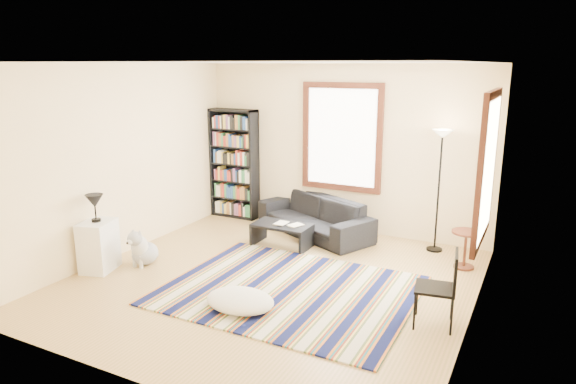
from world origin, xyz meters
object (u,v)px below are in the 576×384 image
at_px(floor_lamp, 438,192).
at_px(folding_chair, 435,288).
at_px(white_cabinet, 99,246).
at_px(floor_cushion, 240,300).
at_px(sofa, 314,216).
at_px(side_table, 465,250).
at_px(dog, 145,246).
at_px(coffee_table, 282,235).
at_px(bookshelf, 234,164).

bearing_deg(floor_lamp, folding_chair, -78.96).
bearing_deg(white_cabinet, floor_cushion, -18.98).
relative_size(sofa, side_table, 3.92).
bearing_deg(floor_lamp, dog, -145.64).
bearing_deg(side_table, floor_cushion, -130.62).
bearing_deg(floor_lamp, coffee_table, -157.75).
distance_m(floor_lamp, folding_chair, 2.47).
xyz_separation_m(floor_lamp, folding_chair, (0.46, -2.37, -0.50)).
distance_m(bookshelf, dog, 2.72).
relative_size(floor_lamp, white_cabinet, 2.66).
xyz_separation_m(floor_cushion, floor_lamp, (1.62, 3.01, 0.83)).
distance_m(floor_cushion, folding_chair, 2.20).
distance_m(side_table, dog, 4.51).
bearing_deg(floor_cushion, dog, 163.76).
distance_m(bookshelf, folding_chair, 4.93).
relative_size(folding_chair, white_cabinet, 1.23).
xyz_separation_m(folding_chair, white_cabinet, (-4.45, -0.52, -0.08)).
distance_m(sofa, floor_lamp, 2.08).
distance_m(floor_cushion, side_table, 3.28).
distance_m(coffee_table, white_cabinet, 2.70).
xyz_separation_m(coffee_table, side_table, (2.69, 0.37, 0.09)).
height_order(folding_chair, white_cabinet, folding_chair).
xyz_separation_m(bookshelf, coffee_table, (1.55, -1.06, -0.82)).
bearing_deg(floor_cushion, coffee_table, 104.74).
height_order(bookshelf, floor_cushion, bookshelf).
height_order(floor_lamp, white_cabinet, floor_lamp).
height_order(sofa, coffee_table, sofa).
relative_size(bookshelf, coffee_table, 2.22).
distance_m(floor_lamp, side_table, 0.99).
bearing_deg(folding_chair, coffee_table, 141.72).
xyz_separation_m(floor_cushion, folding_chair, (2.08, 0.64, 0.33)).
relative_size(sofa, dog, 3.97).
height_order(side_table, dog, side_table).
bearing_deg(sofa, floor_cushion, -58.14).
height_order(coffee_table, white_cabinet, white_cabinet).
relative_size(folding_chair, dog, 1.61).
bearing_deg(floor_lamp, floor_cushion, -118.30).
bearing_deg(bookshelf, floor_cushion, -56.52).
relative_size(bookshelf, dog, 3.75).
distance_m(floor_cushion, white_cabinet, 2.38).
bearing_deg(sofa, bookshelf, -163.92).
bearing_deg(floor_lamp, white_cabinet, -144.07).
bearing_deg(bookshelf, white_cabinet, -94.89).
height_order(bookshelf, folding_chair, bookshelf).
relative_size(coffee_table, side_table, 1.67).
xyz_separation_m(bookshelf, floor_cushion, (2.10, -3.18, -0.90)).
bearing_deg(side_table, floor_lamp, 134.34).
xyz_separation_m(sofa, bookshelf, (-1.75, 0.27, 0.69)).
xyz_separation_m(sofa, coffee_table, (-0.20, -0.79, -0.13)).
relative_size(bookshelf, folding_chair, 2.33).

